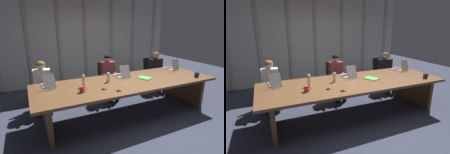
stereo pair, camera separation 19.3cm
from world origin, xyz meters
The scene contains 19 objects.
ground_plane centered at (0.00, 0.00, 0.00)m, with size 12.53×12.53×0.00m, color #383D51.
conference_table centered at (0.00, 0.00, 0.61)m, with size 3.92×1.33×0.76m.
curtain_backdrop centered at (0.00, 2.75, 1.44)m, with size 6.27×0.17×2.89m.
laptop_left_end centered at (-1.59, 0.37, 0.81)m, with size 0.26×0.46×0.28m.
laptop_left_mid centered at (0.04, 0.35, 0.82)m, with size 0.26×0.47×0.30m.
laptop_center centered at (1.58, 0.37, 0.81)m, with size 0.29×0.42×0.29m.
office_chair_left_end centered at (-1.59, 1.12, 0.35)m, with size 0.60×0.61×0.93m.
office_chair_left_mid centered at (0.03, 1.12, 0.35)m, with size 0.60×0.60×0.93m.
office_chair_center centered at (1.58, 1.13, 0.35)m, with size 0.60×0.60×0.95m.
person_left_end centered at (-1.65, 0.97, 0.65)m, with size 0.42×0.57×1.16m.
person_left_mid centered at (0.01, 0.97, 0.66)m, with size 0.38×0.55×1.17m.
person_center centered at (1.61, 0.97, 0.65)m, with size 0.42×0.55×1.14m.
water_bottle_primary centered at (-0.39, 0.15, 0.85)m, with size 0.07×0.07×0.21m.
water_bottle_secondary centered at (-0.95, 0.09, 0.87)m, with size 0.06×0.06×0.24m.
coffee_mug_near centered at (-1.07, -0.19, 0.81)m, with size 0.14×0.09×0.11m.
coffee_mug_far centered at (1.61, -0.42, 0.81)m, with size 0.14×0.09×0.10m.
conference_mic_left_side centered at (-0.46, -0.45, 0.78)m, with size 0.11×0.11×0.04m, color black.
conference_mic_middle centered at (-0.67, -0.25, 0.78)m, with size 0.11×0.11×0.04m, color black.
spiral_notepad centered at (0.45, 0.01, 0.77)m, with size 0.32×0.37×0.03m.
Camera 2 is at (-1.74, -3.22, 1.94)m, focal length 28.66 mm.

